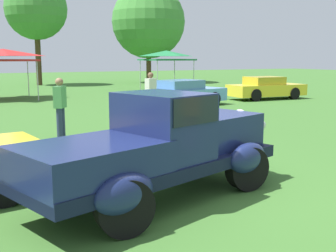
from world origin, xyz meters
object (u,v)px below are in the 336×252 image
(spectator_by_row, at_px, (151,93))
(canopy_tent_left_field, at_px, (3,54))
(show_car_skyblue, at_px, (182,93))
(feature_pickup_truck, at_px, (160,146))
(spectator_between_cars, at_px, (60,106))
(canopy_tent_center_field, at_px, (166,55))
(show_car_yellow, at_px, (266,88))

(spectator_by_row, height_order, canopy_tent_left_field, canopy_tent_left_field)
(show_car_skyblue, bearing_deg, canopy_tent_left_field, 132.68)
(feature_pickup_truck, xyz_separation_m, canopy_tent_left_field, (-0.17, 18.55, 1.56))
(feature_pickup_truck, bearing_deg, spectator_between_cars, 91.63)
(show_car_skyblue, height_order, canopy_tent_center_field, canopy_tent_center_field)
(feature_pickup_truck, distance_m, spectator_by_row, 9.59)
(show_car_yellow, relative_size, spectator_by_row, 2.54)
(spectator_between_cars, relative_size, canopy_tent_center_field, 0.57)
(spectator_by_row, bearing_deg, spectator_between_cars, -145.35)
(show_car_yellow, xyz_separation_m, spectator_by_row, (-8.48, -3.28, 0.31))
(feature_pickup_truck, xyz_separation_m, spectator_by_row, (3.96, 8.74, 0.05))
(feature_pickup_truck, xyz_separation_m, spectator_between_cars, (-0.17, 5.89, 0.05))
(spectator_by_row, bearing_deg, show_car_skyblue, 41.25)
(show_car_yellow, height_order, canopy_tent_center_field, canopy_tent_center_field)
(show_car_skyblue, distance_m, spectator_between_cars, 8.62)
(feature_pickup_truck, bearing_deg, canopy_tent_left_field, 90.53)
(spectator_between_cars, xyz_separation_m, canopy_tent_center_field, (10.37, 13.64, 1.51))
(show_car_skyblue, xyz_separation_m, spectator_between_cars, (-6.84, -5.24, 0.31))
(feature_pickup_truck, relative_size, canopy_tent_left_field, 1.44)
(canopy_tent_left_field, bearing_deg, feature_pickup_truck, -89.47)
(show_car_yellow, bearing_deg, show_car_skyblue, -171.18)
(canopy_tent_left_field, bearing_deg, show_car_skyblue, -47.32)
(canopy_tent_left_field, bearing_deg, show_car_yellow, -27.40)
(canopy_tent_left_field, bearing_deg, spectator_between_cars, -89.99)
(canopy_tent_left_field, distance_m, canopy_tent_center_field, 10.42)
(feature_pickup_truck, bearing_deg, spectator_by_row, 65.64)
(show_car_skyblue, relative_size, spectator_by_row, 2.76)
(canopy_tent_center_field, bearing_deg, canopy_tent_left_field, -174.60)
(canopy_tent_center_field, bearing_deg, show_car_skyblue, -112.77)
(canopy_tent_left_field, bearing_deg, canopy_tent_center_field, 5.40)
(feature_pickup_truck, bearing_deg, canopy_tent_center_field, 62.41)
(show_car_yellow, distance_m, spectator_by_row, 9.10)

